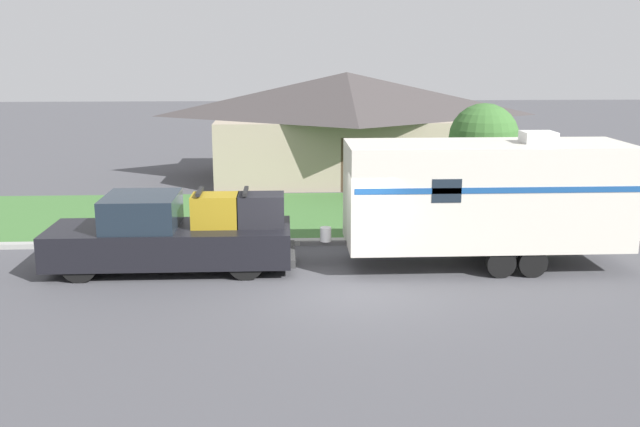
% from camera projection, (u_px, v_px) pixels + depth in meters
% --- Properties ---
extents(ground_plane, '(120.00, 120.00, 0.00)m').
position_uv_depth(ground_plane, '(343.00, 287.00, 16.60)').
color(ground_plane, '#47474C').
extents(curb_strip, '(80.00, 0.30, 0.14)m').
position_uv_depth(curb_strip, '(333.00, 241.00, 20.23)').
color(curb_strip, '#999993').
rests_on(curb_strip, ground_plane).
extents(lawn_strip, '(80.00, 7.00, 0.03)m').
position_uv_depth(lawn_strip, '(325.00, 214.00, 23.80)').
color(lawn_strip, '#3D6B33').
rests_on(lawn_strip, ground_plane).
extents(house_across_street, '(11.60, 7.33, 4.45)m').
position_uv_depth(house_across_street, '(346.00, 123.00, 30.30)').
color(house_across_street, gray).
rests_on(house_across_street, ground_plane).
extents(pickup_truck, '(6.08, 2.08, 2.03)m').
position_uv_depth(pickup_truck, '(173.00, 235.00, 17.71)').
color(pickup_truck, black).
rests_on(pickup_truck, ground_plane).
extents(travel_trailer, '(8.15, 2.35, 3.42)m').
position_uv_depth(travel_trailer, '(486.00, 194.00, 17.87)').
color(travel_trailer, black).
rests_on(travel_trailer, ground_plane).
extents(mailbox, '(0.48, 0.20, 1.23)m').
position_uv_depth(mailbox, '(204.00, 205.00, 20.89)').
color(mailbox, brown).
rests_on(mailbox, ground_plane).
extents(tree_in_yard, '(2.15, 2.15, 3.79)m').
position_uv_depth(tree_in_yard, '(484.00, 139.00, 22.05)').
color(tree_in_yard, brown).
rests_on(tree_in_yard, ground_plane).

